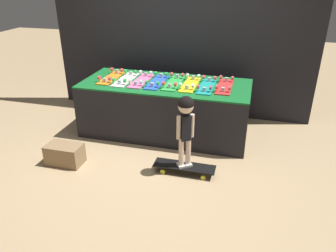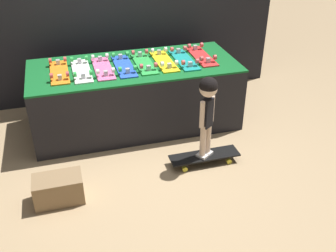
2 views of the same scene
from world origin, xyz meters
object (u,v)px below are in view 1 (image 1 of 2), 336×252
object	(u,v)px
skateboard_green_on_rack	(173,82)
skateboard_white_on_rack	(125,79)
skateboard_orange_on_rack	(111,77)
child	(186,119)
storage_box	(65,154)
skateboard_on_floor	(184,167)
skateboard_pink_on_rack	(141,80)
skateboard_yellow_on_rack	(190,84)
skateboard_teal_on_rack	(207,86)
skateboard_red_on_rack	(225,86)
skateboard_blue_on_rack	(157,81)

from	to	relation	value
skateboard_green_on_rack	skateboard_white_on_rack	bearing A→B (deg)	-178.03
skateboard_orange_on_rack	child	xyz separation A→B (m)	(1.26, -0.95, -0.07)
skateboard_green_on_rack	storage_box	bearing A→B (deg)	-132.76
skateboard_white_on_rack	skateboard_on_floor	bearing A→B (deg)	-41.67
skateboard_on_floor	skateboard_white_on_rack	bearing A→B (deg)	138.33
child	skateboard_orange_on_rack	bearing A→B (deg)	109.31
skateboard_white_on_rack	child	size ratio (longest dim) A/B	0.76
skateboard_pink_on_rack	skateboard_on_floor	world-z (taller)	skateboard_pink_on_rack
skateboard_on_floor	storage_box	size ratio (longest dim) A/B	1.67
skateboard_pink_on_rack	child	size ratio (longest dim) A/B	0.76
skateboard_yellow_on_rack	skateboard_teal_on_rack	distance (m)	0.22
skateboard_white_on_rack	skateboard_red_on_rack	size ratio (longest dim) A/B	1.00
skateboard_yellow_on_rack	skateboard_on_floor	xyz separation A→B (m)	(0.15, -0.94, -0.66)
skateboard_yellow_on_rack	skateboard_red_on_rack	distance (m)	0.45
skateboard_white_on_rack	skateboard_pink_on_rack	bearing A→B (deg)	1.65
skateboard_blue_on_rack	skateboard_pink_on_rack	bearing A→B (deg)	-179.92
skateboard_yellow_on_rack	storage_box	world-z (taller)	skateboard_yellow_on_rack
skateboard_blue_on_rack	child	xyz separation A→B (m)	(0.59, -0.93, -0.07)
skateboard_yellow_on_rack	skateboard_teal_on_rack	xyz separation A→B (m)	(0.22, -0.02, 0.00)
skateboard_white_on_rack	skateboard_red_on_rack	bearing A→B (deg)	2.41
skateboard_blue_on_rack	skateboard_teal_on_rack	xyz separation A→B (m)	(0.67, -0.00, 0.00)
skateboard_green_on_rack	skateboard_yellow_on_rack	world-z (taller)	same
skateboard_blue_on_rack	skateboard_teal_on_rack	distance (m)	0.67
skateboard_pink_on_rack	skateboard_orange_on_rack	bearing A→B (deg)	176.99
skateboard_on_floor	skateboard_teal_on_rack	bearing A→B (deg)	85.35
skateboard_on_floor	storage_box	distance (m)	1.41
skateboard_yellow_on_rack	child	world-z (taller)	child
skateboard_white_on_rack	skateboard_red_on_rack	distance (m)	1.33
skateboard_green_on_rack	child	distance (m)	1.02
skateboard_green_on_rack	skateboard_teal_on_rack	size ratio (longest dim) A/B	1.00
skateboard_pink_on_rack	skateboard_green_on_rack	xyz separation A→B (m)	(0.44, 0.02, 0.00)
skateboard_pink_on_rack	skateboard_teal_on_rack	distance (m)	0.89
skateboard_orange_on_rack	skateboard_pink_on_rack	size ratio (longest dim) A/B	1.00
skateboard_green_on_rack	skateboard_teal_on_rack	xyz separation A→B (m)	(0.44, -0.02, 0.00)
skateboard_teal_on_rack	child	size ratio (longest dim) A/B	0.76
skateboard_red_on_rack	skateboard_pink_on_rack	bearing A→B (deg)	-177.44
skateboard_white_on_rack	skateboard_green_on_rack	bearing A→B (deg)	1.97
skateboard_teal_on_rack	child	xyz separation A→B (m)	(-0.08, -0.92, -0.07)
skateboard_blue_on_rack	skateboard_on_floor	distance (m)	1.28
skateboard_pink_on_rack	skateboard_teal_on_rack	world-z (taller)	same
skateboard_orange_on_rack	skateboard_teal_on_rack	world-z (taller)	same
skateboard_teal_on_rack	skateboard_on_floor	bearing A→B (deg)	-94.65
skateboard_white_on_rack	skateboard_on_floor	distance (m)	1.53
skateboard_teal_on_rack	skateboard_on_floor	size ratio (longest dim) A/B	0.91
skateboard_blue_on_rack	skateboard_yellow_on_rack	xyz separation A→B (m)	(0.44, 0.02, 0.00)
skateboard_green_on_rack	storage_box	xyz separation A→B (m)	(-1.03, -1.11, -0.61)
skateboard_yellow_on_rack	child	xyz separation A→B (m)	(0.15, -0.94, -0.07)
skateboard_white_on_rack	skateboard_red_on_rack	world-z (taller)	same
skateboard_white_on_rack	skateboard_green_on_rack	distance (m)	0.67
skateboard_pink_on_rack	skateboard_white_on_rack	bearing A→B (deg)	-178.35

